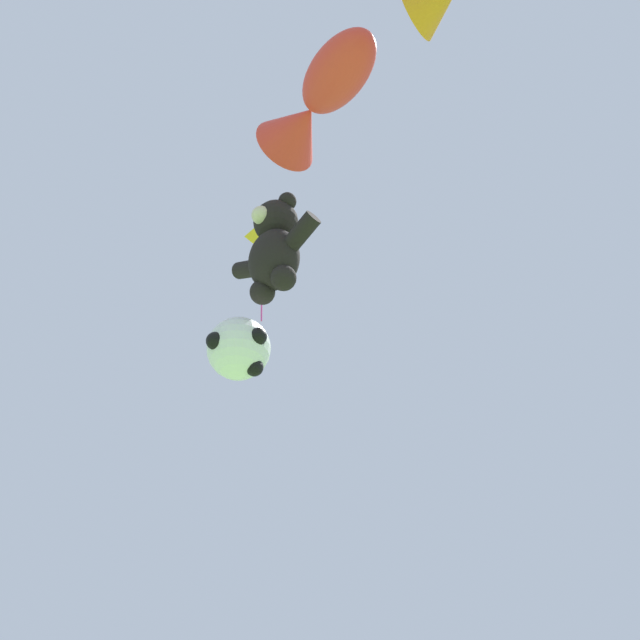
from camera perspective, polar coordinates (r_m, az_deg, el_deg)
teddy_bear_kite at (r=9.75m, az=-3.67°, el=5.81°), size 1.65×0.72×1.67m
soccer_ball_kite at (r=9.08m, az=-6.48°, el=-2.27°), size 0.90×0.89×0.83m
fish_kite_crimson at (r=10.40m, az=-0.21°, el=17.10°), size 2.33×1.34×0.96m
diamond_kite at (r=13.42m, az=-4.30°, el=5.98°), size 0.69×0.55×2.34m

